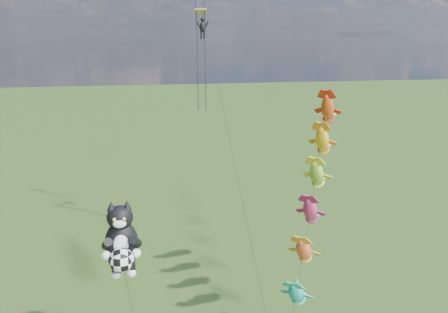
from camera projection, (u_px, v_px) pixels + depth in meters
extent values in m
ellipsoid|color=black|center=(122.00, 243.00, 25.18)|extent=(2.36, 2.16, 2.80)
ellipsoid|color=black|center=(120.00, 217.00, 24.65)|extent=(1.87, 1.79, 1.42)
cone|color=black|center=(111.00, 206.00, 24.38)|extent=(0.63, 0.63, 0.52)
cone|color=black|center=(127.00, 205.00, 24.52)|extent=(0.63, 0.63, 0.52)
ellipsoid|color=white|center=(120.00, 224.00, 24.15)|extent=(0.82, 0.61, 0.51)
ellipsoid|color=white|center=(121.00, 245.00, 24.49)|extent=(0.94, 0.62, 1.15)
sphere|color=gold|center=(114.00, 220.00, 23.97)|extent=(0.21, 0.21, 0.21)
sphere|color=gold|center=(124.00, 219.00, 24.06)|extent=(0.21, 0.21, 0.21)
sphere|color=white|center=(106.00, 256.00, 24.23)|extent=(0.52, 0.52, 0.52)
sphere|color=white|center=(136.00, 253.00, 24.51)|extent=(0.52, 0.52, 0.52)
sphere|color=white|center=(116.00, 274.00, 25.49)|extent=(0.56, 0.56, 0.56)
sphere|color=white|center=(131.00, 273.00, 25.64)|extent=(0.56, 0.56, 0.56)
sphere|color=white|center=(121.00, 260.00, 24.18)|extent=(1.40, 1.40, 1.40)
cylinder|color=black|center=(310.00, 212.00, 26.90)|extent=(8.07, 13.65, 16.40)
ellipsoid|color=#198CBF|center=(296.00, 293.00, 24.73)|extent=(1.98, 2.53, 2.47)
ellipsoid|color=red|center=(304.00, 250.00, 25.84)|extent=(1.98, 2.53, 2.47)
ellipsoid|color=#D8336B|center=(310.00, 210.00, 26.94)|extent=(1.98, 2.53, 2.47)
ellipsoid|color=green|center=(317.00, 174.00, 28.04)|extent=(1.98, 2.53, 2.47)
ellipsoid|color=yellow|center=(322.00, 140.00, 29.14)|extent=(1.98, 2.53, 2.47)
ellipsoid|color=orange|center=(328.00, 109.00, 30.25)|extent=(1.98, 2.53, 2.47)
cylinder|color=black|center=(229.00, 135.00, 34.81)|extent=(2.24, 16.95, 22.00)
cube|color=green|center=(201.00, 12.00, 37.02)|extent=(0.98, 0.48, 0.51)
cylinder|color=black|center=(198.00, 63.00, 38.12)|extent=(0.08, 0.08, 8.59)
cylinder|color=black|center=(205.00, 63.00, 38.24)|extent=(0.08, 0.08, 8.59)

